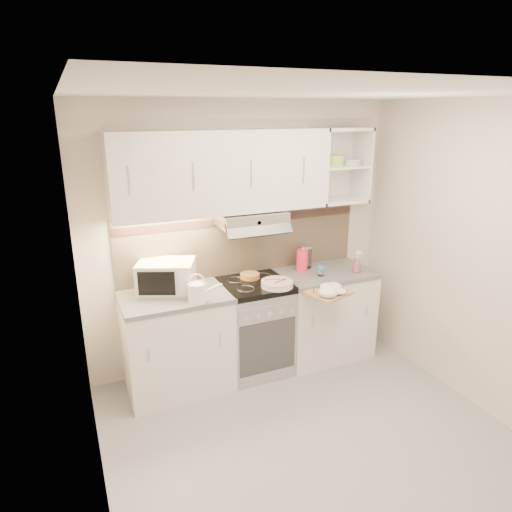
{
  "coord_description": "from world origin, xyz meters",
  "views": [
    {
      "loc": [
        -1.55,
        -2.48,
        2.4
      ],
      "look_at": [
        -0.05,
        0.95,
        1.2
      ],
      "focal_mm": 32.0,
      "sensor_mm": 36.0,
      "label": 1
    }
  ],
  "objects_px": {
    "microwave": "(167,276)",
    "pink_pitcher": "(302,260)",
    "watering_can": "(198,292)",
    "cutting_board": "(328,293)",
    "spray_bottle": "(357,263)",
    "plate_stack": "(277,284)",
    "glass_jar": "(306,256)",
    "electric_range": "(255,326)"
  },
  "relations": [
    {
      "from": "microwave",
      "to": "pink_pitcher",
      "type": "relative_size",
      "value": 2.67
    },
    {
      "from": "watering_can",
      "to": "pink_pitcher",
      "type": "distance_m",
      "value": 1.2
    },
    {
      "from": "pink_pitcher",
      "to": "cutting_board",
      "type": "distance_m",
      "value": 0.55
    },
    {
      "from": "microwave",
      "to": "spray_bottle",
      "type": "relative_size",
      "value": 2.46
    },
    {
      "from": "plate_stack",
      "to": "pink_pitcher",
      "type": "distance_m",
      "value": 0.51
    },
    {
      "from": "glass_jar",
      "to": "spray_bottle",
      "type": "relative_size",
      "value": 0.99
    },
    {
      "from": "pink_pitcher",
      "to": "spray_bottle",
      "type": "xyz_separation_m",
      "value": [
        0.46,
        -0.26,
        -0.02
      ]
    },
    {
      "from": "microwave",
      "to": "cutting_board",
      "type": "height_order",
      "value": "microwave"
    },
    {
      "from": "microwave",
      "to": "electric_range",
      "type": "bearing_deg",
      "value": 14.52
    },
    {
      "from": "watering_can",
      "to": "microwave",
      "type": "bearing_deg",
      "value": 134.84
    },
    {
      "from": "electric_range",
      "to": "microwave",
      "type": "height_order",
      "value": "microwave"
    },
    {
      "from": "electric_range",
      "to": "glass_jar",
      "type": "height_order",
      "value": "glass_jar"
    },
    {
      "from": "microwave",
      "to": "watering_can",
      "type": "bearing_deg",
      "value": -39.0
    },
    {
      "from": "microwave",
      "to": "glass_jar",
      "type": "height_order",
      "value": "microwave"
    },
    {
      "from": "microwave",
      "to": "watering_can",
      "type": "distance_m",
      "value": 0.39
    },
    {
      "from": "pink_pitcher",
      "to": "electric_range",
      "type": "bearing_deg",
      "value": -172.23
    },
    {
      "from": "electric_range",
      "to": "plate_stack",
      "type": "distance_m",
      "value": 0.53
    },
    {
      "from": "watering_can",
      "to": "spray_bottle",
      "type": "xyz_separation_m",
      "value": [
        1.61,
        0.07,
        0.0
      ]
    },
    {
      "from": "microwave",
      "to": "cutting_board",
      "type": "relative_size",
      "value": 1.66
    },
    {
      "from": "watering_can",
      "to": "spray_bottle",
      "type": "relative_size",
      "value": 1.22
    },
    {
      "from": "microwave",
      "to": "spray_bottle",
      "type": "xyz_separation_m",
      "value": [
        1.79,
        -0.26,
        -0.04
      ]
    },
    {
      "from": "microwave",
      "to": "watering_can",
      "type": "relative_size",
      "value": 2.01
    },
    {
      "from": "pink_pitcher",
      "to": "cutting_board",
      "type": "bearing_deg",
      "value": -96.47
    },
    {
      "from": "spray_bottle",
      "to": "cutting_board",
      "type": "bearing_deg",
      "value": -166.33
    },
    {
      "from": "watering_can",
      "to": "plate_stack",
      "type": "height_order",
      "value": "watering_can"
    },
    {
      "from": "pink_pitcher",
      "to": "cutting_board",
      "type": "height_order",
      "value": "pink_pitcher"
    },
    {
      "from": "cutting_board",
      "to": "microwave",
      "type": "bearing_deg",
      "value": 139.87
    },
    {
      "from": "microwave",
      "to": "glass_jar",
      "type": "xyz_separation_m",
      "value": [
        1.41,
        0.06,
        -0.02
      ]
    },
    {
      "from": "microwave",
      "to": "cutting_board",
      "type": "bearing_deg",
      "value": 0.31
    },
    {
      "from": "spray_bottle",
      "to": "cutting_board",
      "type": "height_order",
      "value": "spray_bottle"
    },
    {
      "from": "electric_range",
      "to": "cutting_board",
      "type": "height_order",
      "value": "electric_range"
    },
    {
      "from": "plate_stack",
      "to": "cutting_board",
      "type": "bearing_deg",
      "value": -33.0
    },
    {
      "from": "plate_stack",
      "to": "watering_can",
      "type": "bearing_deg",
      "value": -176.69
    },
    {
      "from": "electric_range",
      "to": "plate_stack",
      "type": "xyz_separation_m",
      "value": [
        0.14,
        -0.18,
        0.48
      ]
    },
    {
      "from": "pink_pitcher",
      "to": "glass_jar",
      "type": "bearing_deg",
      "value": 36.55
    },
    {
      "from": "microwave",
      "to": "plate_stack",
      "type": "xyz_separation_m",
      "value": [
        0.92,
        -0.3,
        -0.11
      ]
    },
    {
      "from": "glass_jar",
      "to": "pink_pitcher",
      "type": "bearing_deg",
      "value": -140.18
    },
    {
      "from": "spray_bottle",
      "to": "cutting_board",
      "type": "xyz_separation_m",
      "value": [
        -0.49,
        -0.28,
        -0.12
      ]
    },
    {
      "from": "electric_range",
      "to": "spray_bottle",
      "type": "height_order",
      "value": "spray_bottle"
    },
    {
      "from": "plate_stack",
      "to": "cutting_board",
      "type": "relative_size",
      "value": 0.83
    },
    {
      "from": "electric_range",
      "to": "watering_can",
      "type": "relative_size",
      "value": 3.16
    },
    {
      "from": "plate_stack",
      "to": "glass_jar",
      "type": "distance_m",
      "value": 0.61
    }
  ]
}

